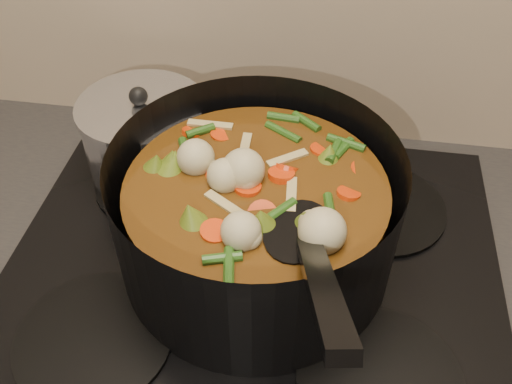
# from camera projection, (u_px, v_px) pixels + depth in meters

# --- Properties ---
(stovetop) EXTENTS (0.62, 0.54, 0.03)m
(stovetop) POSITION_uv_depth(u_px,v_px,m) (252.00, 271.00, 0.73)
(stovetop) COLOR black
(stovetop) RESTS_ON counter
(stockpot) EXTENTS (0.34, 0.44, 0.25)m
(stockpot) POSITION_uv_depth(u_px,v_px,m) (256.00, 216.00, 0.68)
(stockpot) COLOR black
(stockpot) RESTS_ON stovetop
(saucepan) EXTENTS (0.18, 0.18, 0.14)m
(saucepan) POSITION_uv_depth(u_px,v_px,m) (146.00, 138.00, 0.81)
(saucepan) COLOR silver
(saucepan) RESTS_ON stovetop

